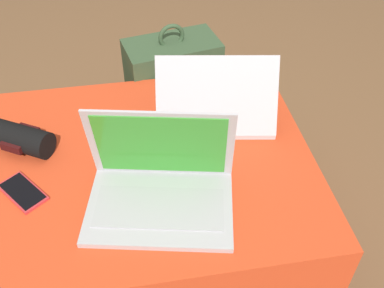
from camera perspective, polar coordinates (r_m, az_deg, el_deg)
ground_plane at (r=1.61m, az=-4.89°, el=-11.60°), size 14.00×14.00×0.00m
ottoman at (r=1.46m, az=-5.33°, el=-7.19°), size 0.98×0.81×0.38m
laptop_near at (r=1.17m, az=-4.05°, el=-5.34°), size 0.42×0.33×0.26m
laptop_far at (r=1.42m, az=2.99°, el=4.67°), size 0.40×0.30×0.23m
cell_phone at (r=1.30m, az=-20.71°, el=-5.72°), size 0.15×0.16×0.01m
backpack at (r=1.85m, az=-2.50°, el=6.60°), size 0.38×0.30×0.53m
wrist_brace at (r=1.41m, az=-20.92°, el=0.66°), size 0.21×0.17×0.08m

